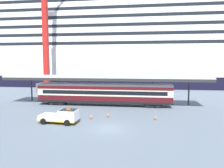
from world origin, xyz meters
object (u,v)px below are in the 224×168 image
service_truck (62,116)px  dockside_crane (48,19)px  traffic_cone_near (91,116)px  train_carriage (104,93)px  traffic_cone_mid (108,115)px  traffic_cone_far (155,117)px  cruise_ship (95,49)px

service_truck → dockside_crane: dockside_crane is taller
traffic_cone_near → dockside_crane: dockside_crane is taller
train_carriage → service_truck: train_carriage is taller
train_carriage → dockside_crane: (-18.23, 17.10, 17.49)m
traffic_cone_mid → traffic_cone_far: traffic_cone_mid is taller
train_carriage → service_truck: 12.83m
traffic_cone_mid → dockside_crane: (-20.29, 25.47, 19.42)m
traffic_cone_near → traffic_cone_far: 9.09m
service_truck → traffic_cone_mid: (5.56, 3.90, -0.60)m
cruise_ship → service_truck: size_ratio=29.17×
service_truck → traffic_cone_far: bearing=15.7°
cruise_ship → traffic_cone_far: cruise_ship is taller
traffic_cone_far → dockside_crane: bearing=136.3°
traffic_cone_near → traffic_cone_far: (9.05, 0.81, -0.03)m
train_carriage → traffic_cone_mid: bearing=-76.2°
train_carriage → traffic_cone_mid: (2.06, -8.37, -1.93)m
traffic_cone_near → traffic_cone_mid: 2.56m
train_carriage → traffic_cone_far: (8.87, -8.79, -1.99)m
traffic_cone_mid → service_truck: bearing=-144.9°
cruise_ship → train_carriage: size_ratio=6.25×
cruise_ship → traffic_cone_far: (18.98, -47.58, -12.87)m
train_carriage → service_truck: (-3.50, -12.27, -1.32)m
traffic_cone_far → traffic_cone_mid: bearing=176.5°
service_truck → traffic_cone_near: bearing=38.9°
cruise_ship → traffic_cone_near: 51.04m
traffic_cone_near → traffic_cone_far: bearing=5.1°
train_carriage → cruise_ship: bearing=104.6°
cruise_ship → train_carriage: bearing=-75.4°
traffic_cone_near → dockside_crane: 37.64m
traffic_cone_far → dockside_crane: dockside_crane is taller
service_truck → traffic_cone_far: size_ratio=8.05×
traffic_cone_near → train_carriage: bearing=88.9°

